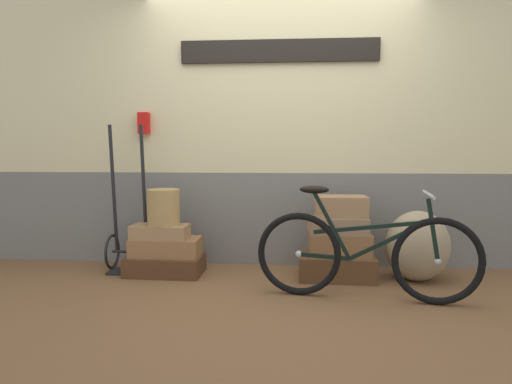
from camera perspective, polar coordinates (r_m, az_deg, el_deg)
The scene contains 13 objects.
ground at distance 3.59m, azimuth 2.95°, elevation -12.94°, with size 10.12×5.20×0.06m, color brown.
station_building at distance 4.26m, azimuth 3.49°, elevation 8.91°, with size 8.12×0.74×2.71m.
suitcase_0 at distance 4.06m, azimuth -11.67°, elevation -9.21°, with size 0.66×0.38×0.17m, color #4C2D19.
suitcase_1 at distance 4.02m, azimuth -11.57°, elevation -6.95°, with size 0.60×0.31×0.16m, color olive.
suitcase_2 at distance 3.99m, azimuth -12.28°, elevation -5.04°, with size 0.49×0.26×0.12m, color #9E754C.
suitcase_3 at distance 3.90m, azimuth 10.37°, elevation -9.50°, with size 0.64×0.37×0.21m, color brown.
suitcase_4 at distance 3.86m, azimuth 10.74°, elevation -6.60°, with size 0.51×0.31×0.19m, color olive.
suitcase_5 at distance 3.82m, azimuth 10.52°, elevation -4.25°, with size 0.49×0.27×0.13m, color #937051.
suitcase_6 at distance 3.83m, azimuth 10.90°, elevation -1.85°, with size 0.43×0.28×0.18m, color #9E754C.
wicker_basket at distance 3.95m, azimuth -11.88°, elevation -1.93°, with size 0.28×0.28×0.32m, color #A8844C.
luggage_trolley at distance 4.23m, azimuth -16.05°, elevation -5.72°, with size 0.37×0.38×1.33m.
burlap_sack at distance 3.98m, azimuth 20.16°, elevation -6.57°, with size 0.53×0.45×0.60m, color #9E8966.
bicycle at distance 3.36m, azimuth 13.92°, elevation -7.82°, with size 1.62×0.46×0.84m.
Camera 1 is at (0.08, -3.41, 1.12)m, focal length 30.92 mm.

